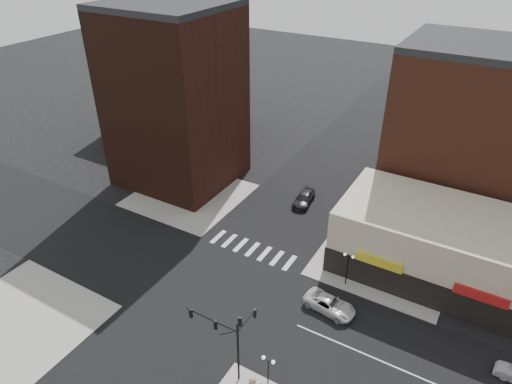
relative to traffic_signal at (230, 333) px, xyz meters
The scene contains 15 objects.
ground 11.76m from the traffic_signal, 132.74° to the left, with size 240.00×240.00×0.00m, color black.
road_ew 11.76m from the traffic_signal, 132.74° to the left, with size 200.00×14.00×0.02m, color black.
road_ns 11.76m from the traffic_signal, 132.74° to the left, with size 14.00×200.00×0.02m, color black.
sidewalk_nw 31.55m from the traffic_signal, 134.23° to the left, with size 15.00×15.00×0.12m, color gray.
sidewalk_ne 23.99m from the traffic_signal, 71.98° to the left, with size 15.00×15.00×0.12m, color gray.
sidewalk_sw 23.26m from the traffic_signal, 162.94° to the right, with size 15.00×15.00×0.12m, color gray.
building_nw 37.93m from the traffic_signal, 134.90° to the left, with size 16.00×15.00×25.00m, color #331810.
building_nw_low 57.36m from the traffic_signal, 133.17° to the left, with size 20.00×18.00×12.00m, color #331810.
building_ne_midrise 39.60m from the traffic_signal, 72.51° to the left, with size 18.00×15.00×22.00m, color brown.
building_ne_row 26.71m from the traffic_signal, 58.92° to the left, with size 24.20×12.20×8.00m.
traffic_signal is the anchor object (origin of this frame).
street_lamp_se_a 4.12m from the traffic_signal, ahead, with size 1.22×0.32×4.16m.
street_lamp_ne 16.62m from the traffic_signal, 73.25° to the left, with size 1.22×0.32×4.16m.
white_suv 13.02m from the traffic_signal, 67.70° to the left, with size 2.52×5.46×1.52m, color silver.
dark_sedan_north 29.80m from the traffic_signal, 102.50° to the left, with size 2.19×5.38×1.56m, color black.
Camera 1 is at (22.54, -29.83, 35.11)m, focal length 32.00 mm.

